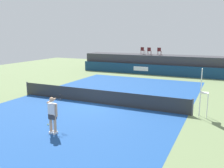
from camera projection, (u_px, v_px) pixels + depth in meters
name	position (u px, v px, depth m)	size (l,w,h in m)	color
ground_plane	(115.00, 94.00, 19.50)	(48.00, 48.00, 0.00)	#6B7F51
court_inner	(97.00, 103.00, 16.83)	(12.00, 22.00, 0.00)	#1C478C
sponsor_wall	(152.00, 70.00, 28.73)	(18.00, 0.22, 1.20)	navy
spectator_platform	(156.00, 64.00, 30.23)	(18.00, 2.80, 2.20)	#38383D
spectator_chair_far_left	(143.00, 50.00, 30.81)	(0.47, 0.47, 0.89)	#561919
spectator_chair_left	(149.00, 51.00, 29.99)	(0.44, 0.44, 0.89)	#561919
spectator_chair_center	(159.00, 51.00, 29.67)	(0.45, 0.45, 0.89)	#561919
umpire_chair	(203.00, 90.00, 13.77)	(0.45, 0.45, 2.76)	white
tennis_net	(97.00, 97.00, 16.74)	(12.40, 0.02, 0.95)	#2D2D2D
net_post_near	(27.00, 88.00, 19.29)	(0.10, 0.10, 1.00)	#4C4C51
net_post_far	(192.00, 107.00, 14.18)	(0.10, 0.10, 1.00)	#4C4C51
tennis_player	(53.00, 114.00, 11.54)	(0.69, 1.12, 1.77)	white
tennis_ball	(48.00, 124.00, 12.76)	(0.07, 0.07, 0.07)	#D8EA33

